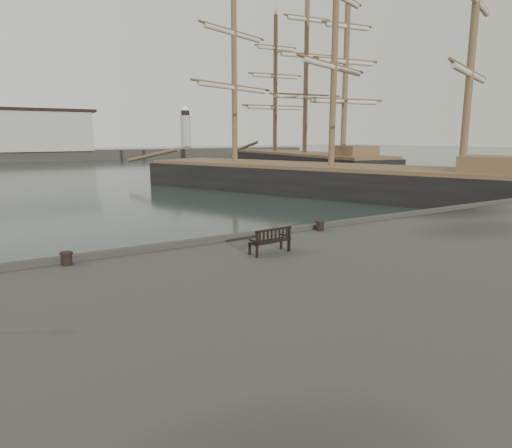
{
  "coord_description": "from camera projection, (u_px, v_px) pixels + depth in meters",
  "views": [
    {
      "loc": [
        -7.47,
        -13.9,
        5.16
      ],
      "look_at": [
        0.84,
        -0.5,
        2.1
      ],
      "focal_mm": 32.0,
      "sensor_mm": 36.0,
      "label": 1
    }
  ],
  "objects": [
    {
      "name": "ground",
      "position": [
        229.0,
        281.0,
        16.44
      ],
      "size": [
        400.0,
        400.0,
        0.0
      ],
      "primitive_type": "plane",
      "color": "black",
      "rests_on": "ground"
    },
    {
      "name": "bench",
      "position": [
        270.0,
        245.0,
        14.15
      ],
      "size": [
        1.4,
        0.58,
        0.79
      ],
      "rotation": [
        0.0,
        0.0,
        0.08
      ],
      "color": "black",
      "rests_on": "quay"
    },
    {
      "name": "bollard_left",
      "position": [
        67.0,
        259.0,
        12.87
      ],
      "size": [
        0.44,
        0.44,
        0.38
      ],
      "primitive_type": "cylinder",
      "rotation": [
        0.0,
        0.0,
        -0.27
      ],
      "color": "black",
      "rests_on": "quay"
    },
    {
      "name": "bollard_right",
      "position": [
        320.0,
        226.0,
        17.52
      ],
      "size": [
        0.39,
        0.39,
        0.38
      ],
      "primitive_type": "cylinder",
      "rotation": [
        0.0,
        0.0,
        -0.09
      ],
      "color": "black",
      "rests_on": "quay"
    },
    {
      "name": "tall_ship_main",
      "position": [
        330.0,
        186.0,
        40.72
      ],
      "size": [
        22.0,
        38.6,
        28.96
      ],
      "rotation": [
        0.0,
        0.0,
        0.4
      ],
      "color": "black",
      "rests_on": "ground"
    },
    {
      "name": "tall_ship_far",
      "position": [
        304.0,
        168.0,
        61.58
      ],
      "size": [
        10.36,
        31.64,
        26.62
      ],
      "rotation": [
        0.0,
        0.0,
        -0.12
      ],
      "color": "black",
      "rests_on": "ground"
    }
  ]
}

